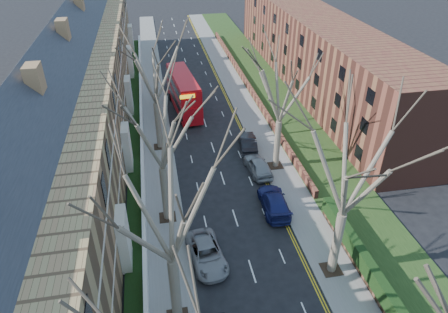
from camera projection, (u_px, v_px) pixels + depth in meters
pavement_left at (154, 106)px, 53.21m from camera, size 3.00×102.00×0.12m
pavement_right at (242, 99)px, 55.07m from camera, size 3.00×102.00×0.12m
terrace_left at (80, 96)px, 42.45m from camera, size 9.70×78.00×13.60m
flats_right at (314, 50)px, 57.56m from camera, size 13.97×54.00×10.00m
front_wall_left at (142, 131)px, 46.00m from camera, size 0.30×78.00×1.00m
grass_verge_right at (273, 96)px, 55.73m from camera, size 6.00×102.00×0.06m
tree_left_mid at (167, 204)px, 20.75m from camera, size 10.50×10.50×14.71m
tree_left_far at (158, 122)px, 29.23m from camera, size 10.15×10.15×14.22m
tree_left_dist at (152, 64)px, 39.04m from camera, size 10.50×10.50×14.71m
tree_right_mid at (353, 161)px, 24.19m from camera, size 10.50×10.50×14.71m
tree_right_far at (282, 81)px, 35.99m from camera, size 10.15×10.15×14.22m
double_decker_bus at (184, 94)px, 51.14m from camera, size 3.59×11.22×4.61m
car_left_far at (207, 254)px, 29.73m from camera, size 3.01×5.42×1.44m
car_right_near at (274, 202)px, 34.84m from camera, size 2.47×5.48×1.56m
car_right_mid at (258, 166)px, 39.65m from camera, size 2.30×4.84×1.60m
car_right_far at (248, 142)px, 43.52m from camera, size 2.21×4.98×1.59m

